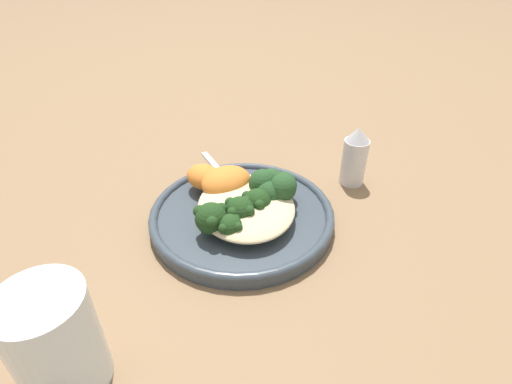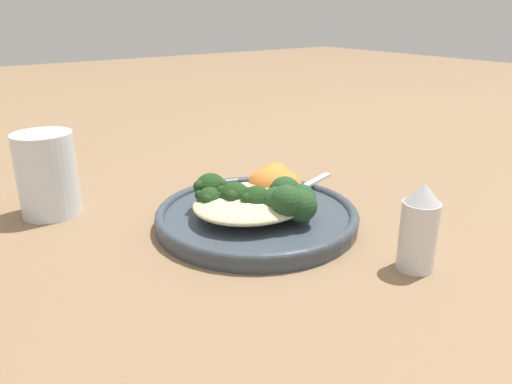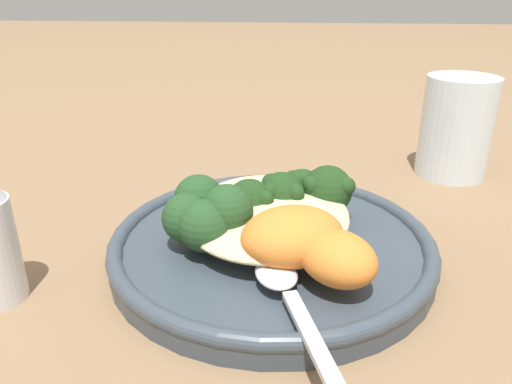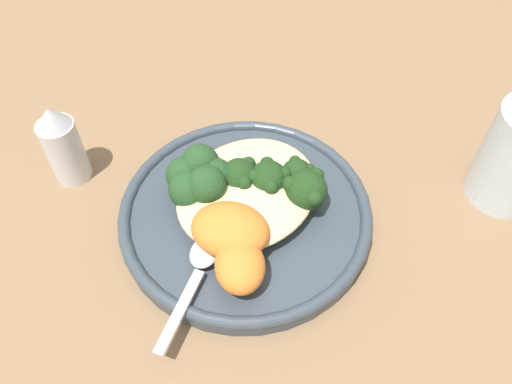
{
  "view_description": "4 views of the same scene",
  "coord_description": "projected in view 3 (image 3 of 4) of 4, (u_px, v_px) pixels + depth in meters",
  "views": [
    {
      "loc": [
        -0.43,
        0.05,
        0.34
      ],
      "look_at": [
        -0.03,
        -0.02,
        0.06
      ],
      "focal_mm": 28.0,
      "sensor_mm": 36.0,
      "label": 1
    },
    {
      "loc": [
        -0.34,
        -0.45,
        0.25
      ],
      "look_at": [
        -0.03,
        -0.02,
        0.05
      ],
      "focal_mm": 35.0,
      "sensor_mm": 36.0,
      "label": 2
    },
    {
      "loc": [
        0.31,
        0.01,
        0.2
      ],
      "look_at": [
        -0.01,
        -0.02,
        0.06
      ],
      "focal_mm": 35.0,
      "sensor_mm": 36.0,
      "label": 3
    },
    {
      "loc": [
        0.2,
        0.18,
        0.4
      ],
      "look_at": [
        -0.02,
        0.0,
        0.05
      ],
      "focal_mm": 35.0,
      "sensor_mm": 36.0,
      "label": 4
    }
  ],
  "objects": [
    {
      "name": "kale_tuft",
      "position": [
        208.0,
        212.0,
        0.36
      ],
      "size": [
        0.06,
        0.07,
        0.04
      ],
      "color": "#234723",
      "rests_on": "plate"
    },
    {
      "name": "broccoli_stalk_4",
      "position": [
        229.0,
        222.0,
        0.36
      ],
      "size": [
        0.04,
        0.11,
        0.03
      ],
      "rotation": [
        0.0,
        0.0,
        4.58
      ],
      "color": "#9EBC66",
      "rests_on": "plate"
    },
    {
      "name": "spoon",
      "position": [
        287.0,
        287.0,
        0.3
      ],
      "size": [
        0.11,
        0.05,
        0.01
      ],
      "rotation": [
        0.0,
        0.0,
        0.31
      ],
      "color": "silver",
      "rests_on": "plate"
    },
    {
      "name": "broccoli_stalk_3",
      "position": [
        258.0,
        207.0,
        0.38
      ],
      "size": [
        0.07,
        0.08,
        0.04
      ],
      "rotation": [
        0.0,
        0.0,
        4.08
      ],
      "color": "#9EBC66",
      "rests_on": "plate"
    },
    {
      "name": "broccoli_stalk_1",
      "position": [
        304.0,
        202.0,
        0.4
      ],
      "size": [
        0.12,
        0.03,
        0.03
      ],
      "rotation": [
        0.0,
        0.0,
        3.23
      ],
      "color": "#9EBC66",
      "rests_on": "plate"
    },
    {
      "name": "ground_plane",
      "position": [
        278.0,
        270.0,
        0.37
      ],
      "size": [
        4.0,
        4.0,
        0.0
      ],
      "primitive_type": "plane",
      "color": "#846647"
    },
    {
      "name": "quinoa_mound",
      "position": [
        267.0,
        213.0,
        0.38
      ],
      "size": [
        0.15,
        0.12,
        0.02
      ],
      "primitive_type": "ellipsoid",
      "color": "beige",
      "rests_on": "plate"
    },
    {
      "name": "broccoli_stalk_0",
      "position": [
        326.0,
        194.0,
        0.39
      ],
      "size": [
        0.11,
        0.05,
        0.04
      ],
      "rotation": [
        0.0,
        0.0,
        2.91
      ],
      "color": "#9EBC66",
      "rests_on": "plate"
    },
    {
      "name": "broccoli_stalk_2",
      "position": [
        287.0,
        202.0,
        0.39
      ],
      "size": [
        0.09,
        0.06,
        0.04
      ],
      "rotation": [
        0.0,
        0.0,
        3.57
      ],
      "color": "#9EBC66",
      "rests_on": "plate"
    },
    {
      "name": "water_glass",
      "position": [
        456.0,
        127.0,
        0.52
      ],
      "size": [
        0.07,
        0.07,
        0.11
      ],
      "primitive_type": "cylinder",
      "color": "silver",
      "rests_on": "ground_plane"
    },
    {
      "name": "plate",
      "position": [
        272.0,
        244.0,
        0.38
      ],
      "size": [
        0.24,
        0.24,
        0.02
      ],
      "color": "#38424C",
      "rests_on": "ground_plane"
    },
    {
      "name": "sweet_potato_chunk_1",
      "position": [
        338.0,
        258.0,
        0.31
      ],
      "size": [
        0.07,
        0.07,
        0.03
      ],
      "primitive_type": "ellipsoid",
      "rotation": [
        0.0,
        0.0,
        3.91
      ],
      "color": "orange",
      "rests_on": "plate"
    },
    {
      "name": "sweet_potato_chunk_0",
      "position": [
        292.0,
        236.0,
        0.33
      ],
      "size": [
        0.08,
        0.09,
        0.04
      ],
      "primitive_type": "ellipsoid",
      "rotation": [
        0.0,
        0.0,
        5.11
      ],
      "color": "orange",
      "rests_on": "plate"
    }
  ]
}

